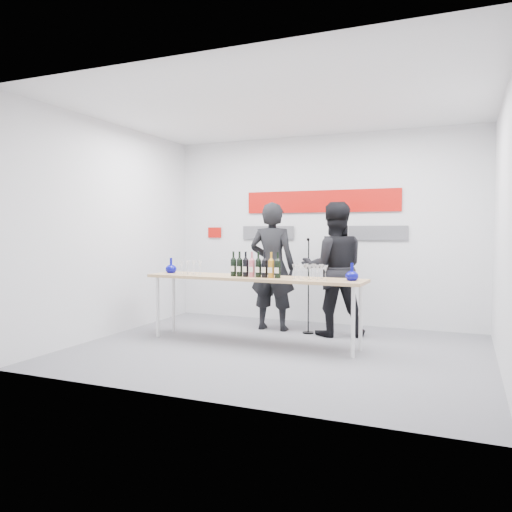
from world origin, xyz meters
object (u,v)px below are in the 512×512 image
(presenter_right, at_px, (334,269))
(mic_stand, at_px, (308,304))
(tasting_table, at_px, (253,282))
(presenter_left, at_px, (272,266))

(presenter_right, height_order, mic_stand, presenter_right)
(tasting_table, xyz_separation_m, presenter_left, (-0.09, 0.95, 0.13))
(tasting_table, distance_m, mic_stand, 1.09)
(tasting_table, xyz_separation_m, mic_stand, (0.49, 0.90, -0.40))
(tasting_table, height_order, mic_stand, mic_stand)
(presenter_right, xyz_separation_m, mic_stand, (-0.36, -0.02, -0.52))
(presenter_right, bearing_deg, tasting_table, 25.32)
(tasting_table, xyz_separation_m, presenter_right, (0.85, 0.92, 0.13))
(tasting_table, height_order, presenter_left, presenter_left)
(presenter_left, relative_size, presenter_right, 1.01)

